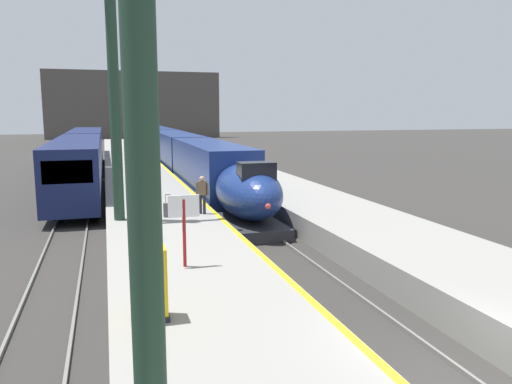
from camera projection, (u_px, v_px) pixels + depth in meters
name	position (u px, v px, depth m)	size (l,w,h in m)	color
platform_left	(144.00, 191.00, 32.25)	(4.80, 110.00, 1.05)	gray
platform_right	(264.00, 185.00, 34.56)	(4.80, 110.00, 1.05)	gray
platform_left_safety_stripe	(180.00, 181.00, 32.82)	(0.20, 107.80, 0.01)	yellow
rail_main_left	(189.00, 189.00, 35.87)	(0.08, 110.00, 0.12)	slate
rail_main_right	(209.00, 188.00, 36.29)	(0.08, 110.00, 0.12)	slate
rail_secondary_left	(69.00, 195.00, 33.56)	(0.08, 110.00, 0.12)	slate
rail_secondary_right	(92.00, 193.00, 33.99)	(0.08, 110.00, 0.12)	slate
highspeed_train_main	(165.00, 145.00, 55.30)	(2.92, 74.86, 3.60)	navy
regional_train_adjacent	(83.00, 154.00, 40.65)	(2.85, 36.60, 3.80)	#141E4C
station_column_mid	(113.00, 71.00, 20.09)	(4.00, 0.68, 10.28)	#1E3828
passenger_near_edge	(202.00, 192.00, 22.12)	(0.53, 0.35, 1.69)	#23232D
rolling_suitcase	(168.00, 210.00, 21.59)	(0.40, 0.22, 0.98)	#4C4C51
ticket_machine_yellow	(150.00, 287.00, 10.82)	(0.76, 0.62, 1.60)	yellow
departure_info_board	(184.00, 216.00, 14.44)	(0.90, 0.10, 2.12)	maroon
terminus_back_wall	(135.00, 105.00, 105.43)	(36.00, 2.00, 14.00)	#4C4742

